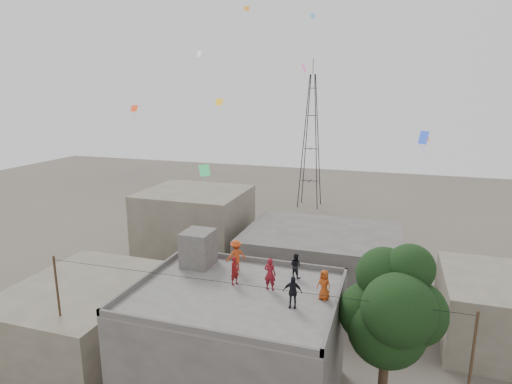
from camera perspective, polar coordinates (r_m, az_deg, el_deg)
main_building at (r=23.10m, az=-2.70°, el=-20.02°), size 10.00×8.00×6.10m
parapet at (r=21.51m, az=-2.80°, el=-12.87°), size 10.00×8.00×0.30m
stair_head_box at (r=24.55m, az=-7.70°, el=-7.43°), size 1.60×1.80×2.00m
neighbor_west at (r=30.18m, az=-21.86°, el=-14.82°), size 8.00×10.00×4.00m
neighbor_north at (r=35.00m, az=8.66°, el=-9.12°), size 12.00×9.00×5.00m
neighbor_northwest at (r=39.93m, az=-8.07°, el=-4.73°), size 9.00×8.00×7.00m
neighbor_east at (r=31.91m, az=29.74°, el=-13.69°), size 7.00×8.00×4.40m
tree at (r=20.97m, az=17.71°, el=-14.72°), size 4.90×4.60×9.10m
utility_line at (r=21.55m, az=-2.65°, el=-20.25°), size 20.12×0.62×7.40m
transmission_tower at (r=59.43m, az=7.33°, el=6.68°), size 2.97×2.97×20.01m
person_red_adult at (r=21.50m, az=1.88°, el=-10.88°), size 0.63×0.44×1.66m
person_orange_child at (r=20.86m, az=9.07°, el=-12.13°), size 0.84×0.71×1.47m
person_dark_child at (r=23.01m, az=5.29°, el=-9.73°), size 0.78×0.69×1.32m
person_dark_adult at (r=19.98m, az=4.89°, el=-13.14°), size 0.92×0.46×1.51m
person_orange_adult at (r=23.66m, az=-2.68°, el=-8.46°), size 1.27×1.24×1.74m
person_red_child at (r=22.11m, az=-2.83°, el=-10.43°), size 0.56×0.64×1.49m
kites at (r=25.35m, az=2.72°, el=14.83°), size 17.48×15.41×11.36m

